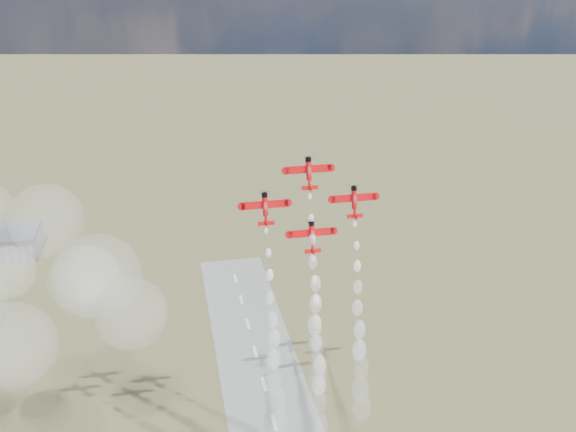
{
  "coord_description": "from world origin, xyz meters",
  "views": [
    {
      "loc": [
        -27.66,
        -124.54,
        138.03
      ],
      "look_at": [
        2.43,
        19.71,
        76.8
      ],
      "focal_mm": 38.0,
      "sensor_mm": 36.0,
      "label": 1
    }
  ],
  "objects_px": {
    "plane_lead": "(309,173)",
    "plane_left": "(265,208)",
    "plane_slot": "(312,236)",
    "plane_right": "(354,201)"
  },
  "relations": [
    {
      "from": "plane_lead",
      "to": "plane_left",
      "type": "xyz_separation_m",
      "value": [
        -12.02,
        -2.17,
        -8.13
      ]
    },
    {
      "from": "plane_left",
      "to": "plane_lead",
      "type": "bearing_deg",
      "value": 10.22
    },
    {
      "from": "plane_slot",
      "to": "plane_lead",
      "type": "bearing_deg",
      "value": 90.0
    },
    {
      "from": "plane_right",
      "to": "plane_slot",
      "type": "xyz_separation_m",
      "value": [
        -12.02,
        -2.17,
        -8.13
      ]
    },
    {
      "from": "plane_lead",
      "to": "plane_slot",
      "type": "distance_m",
      "value": 16.83
    },
    {
      "from": "plane_lead",
      "to": "plane_right",
      "type": "xyz_separation_m",
      "value": [
        12.02,
        -2.17,
        -8.13
      ]
    },
    {
      "from": "plane_left",
      "to": "plane_slot",
      "type": "xyz_separation_m",
      "value": [
        12.02,
        -2.17,
        -8.13
      ]
    },
    {
      "from": "plane_left",
      "to": "plane_slot",
      "type": "height_order",
      "value": "plane_left"
    },
    {
      "from": "plane_lead",
      "to": "plane_right",
      "type": "height_order",
      "value": "plane_lead"
    },
    {
      "from": "plane_lead",
      "to": "plane_slot",
      "type": "height_order",
      "value": "plane_lead"
    }
  ]
}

